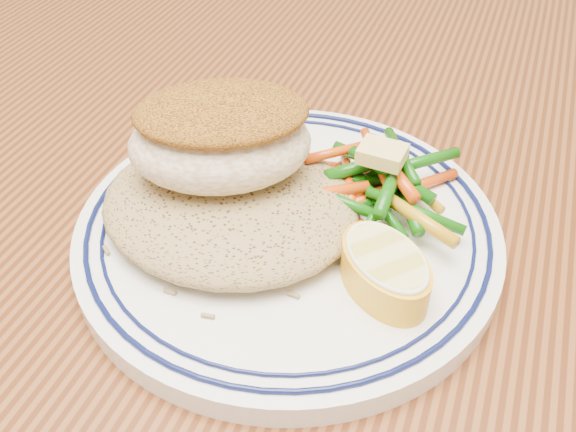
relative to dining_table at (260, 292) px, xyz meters
The scene contains 7 objects.
dining_table is the anchor object (origin of this frame).
plate 0.12m from the dining_table, 44.73° to the right, with size 0.25×0.25×0.02m.
rice_pilaf 0.13m from the dining_table, 85.10° to the right, with size 0.15×0.13×0.03m, color olive.
fish_fillet 0.16m from the dining_table, 99.23° to the right, with size 0.13×0.11×0.05m.
vegetable_pile 0.15m from the dining_table, ahead, with size 0.11×0.10×0.03m.
butter_pat 0.17m from the dining_table, ahead, with size 0.03×0.02×0.01m, color #F1D976.
lemon_wedge 0.17m from the dining_table, 33.04° to the right, with size 0.08×0.08×0.02m.
Camera 1 is at (0.14, -0.30, 1.02)m, focal length 40.00 mm.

